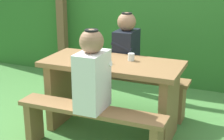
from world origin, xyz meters
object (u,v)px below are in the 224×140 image
at_px(cell_phone, 98,57).
at_px(drinking_glass, 131,57).
at_px(bench_far, 129,86).
at_px(bottle_left, 96,52).
at_px(person_black_coat, 126,47).
at_px(picnic_table, 112,85).
at_px(person_white_shirt, 92,73).
at_px(bench_near, 91,122).

bearing_deg(cell_phone, drinking_glass, 13.94).
relative_size(bench_far, bottle_left, 5.94).
distance_m(person_black_coat, cell_phone, 0.46).
xyz_separation_m(person_black_coat, drinking_glass, (0.20, -0.40, 0.01)).
relative_size(picnic_table, person_white_shirt, 1.95).
distance_m(drinking_glass, bottle_left, 0.36).
distance_m(bench_far, person_black_coat, 0.47).
height_order(bench_near, bench_far, same).
xyz_separation_m(picnic_table, bench_near, (0.00, -0.51, -0.19)).
bearing_deg(person_white_shirt, bottle_left, 111.78).
height_order(bottle_left, cell_phone, bottle_left).
height_order(picnic_table, person_black_coat, person_black_coat).
xyz_separation_m(bench_near, drinking_glass, (0.17, 0.61, 0.47)).
relative_size(picnic_table, cell_phone, 10.00).
height_order(picnic_table, bench_near, picnic_table).
distance_m(bench_near, drinking_glass, 0.79).
bearing_deg(bench_near, person_black_coat, 91.98).
bearing_deg(drinking_glass, bench_far, 112.32).
distance_m(bench_near, bottle_left, 0.72).
height_order(person_black_coat, drinking_glass, person_black_coat).
bearing_deg(bottle_left, cell_phone, 101.54).
bearing_deg(person_white_shirt, picnic_table, 92.86).
distance_m(bench_near, cell_phone, 0.75).
relative_size(bench_near, person_white_shirt, 1.95).
distance_m(person_white_shirt, drinking_glass, 0.63).
relative_size(bench_near, bottle_left, 5.94).
bearing_deg(bench_far, person_white_shirt, -88.57).
relative_size(bench_far, cell_phone, 10.00).
bearing_deg(bench_far, picnic_table, -90.00).
distance_m(picnic_table, person_white_shirt, 0.58).
relative_size(bench_near, bench_far, 1.00).
distance_m(drinking_glass, cell_phone, 0.35).
bearing_deg(bottle_left, drinking_glass, 23.24).
bearing_deg(bench_far, person_black_coat, -174.62).
bearing_deg(bench_far, drinking_glass, -67.68).
relative_size(picnic_table, bench_near, 1.00).
bearing_deg(picnic_table, bottle_left, -167.18).
height_order(bench_near, person_white_shirt, person_white_shirt).
distance_m(picnic_table, bench_near, 0.54).
bearing_deg(person_black_coat, person_white_shirt, -86.58).
relative_size(drinking_glass, bottle_left, 0.32).
bearing_deg(drinking_glass, person_black_coat, 116.63).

